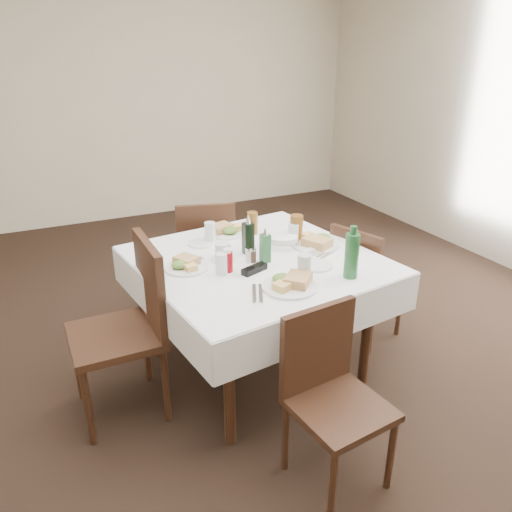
{
  "coord_description": "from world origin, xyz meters",
  "views": [
    {
      "loc": [
        -0.93,
        -2.33,
        1.92
      ],
      "look_at": [
        0.19,
        0.04,
        0.8
      ],
      "focal_mm": 35.0,
      "sensor_mm": 36.0,
      "label": 1
    }
  ],
  "objects_px": {
    "chair_north": "(206,250)",
    "water_e": "(293,233)",
    "water_n": "(210,232)",
    "water_s": "(304,267)",
    "green_bottle": "(352,255)",
    "oil_cruet_green": "(265,247)",
    "chair_west": "(132,318)",
    "ketchup_bottle": "(227,261)",
    "oil_cruet_dark": "(248,237)",
    "water_w": "(221,264)",
    "dining_table": "(257,271)",
    "bread_basket": "(283,241)",
    "chair_south": "(329,386)",
    "coffee_mug": "(223,252)",
    "chair_east": "(361,277)"
  },
  "relations": [
    {
      "from": "bread_basket",
      "to": "oil_cruet_dark",
      "type": "xyz_separation_m",
      "value": [
        -0.24,
        -0.02,
        0.07
      ]
    },
    {
      "from": "chair_east",
      "to": "ketchup_bottle",
      "type": "distance_m",
      "value": 1.07
    },
    {
      "from": "water_e",
      "to": "ketchup_bottle",
      "type": "bearing_deg",
      "value": -157.34
    },
    {
      "from": "chair_south",
      "to": "water_s",
      "type": "relative_size",
      "value": 6.14
    },
    {
      "from": "chair_south",
      "to": "chair_west",
      "type": "distance_m",
      "value": 1.1
    },
    {
      "from": "coffee_mug",
      "to": "ketchup_bottle",
      "type": "bearing_deg",
      "value": -102.99
    },
    {
      "from": "water_s",
      "to": "oil_cruet_dark",
      "type": "relative_size",
      "value": 0.57
    },
    {
      "from": "water_s",
      "to": "ketchup_bottle",
      "type": "xyz_separation_m",
      "value": [
        -0.33,
        0.26,
        -0.01
      ]
    },
    {
      "from": "ketchup_bottle",
      "to": "dining_table",
      "type": "bearing_deg",
      "value": 21.88
    },
    {
      "from": "green_bottle",
      "to": "oil_cruet_green",
      "type": "bearing_deg",
      "value": 130.12
    },
    {
      "from": "water_s",
      "to": "bread_basket",
      "type": "distance_m",
      "value": 0.48
    },
    {
      "from": "ketchup_bottle",
      "to": "oil_cruet_dark",
      "type": "bearing_deg",
      "value": 41.4
    },
    {
      "from": "water_n",
      "to": "water_e",
      "type": "xyz_separation_m",
      "value": [
        0.47,
        -0.24,
        -0.0
      ]
    },
    {
      "from": "coffee_mug",
      "to": "water_s",
      "type": "bearing_deg",
      "value": -54.73
    },
    {
      "from": "oil_cruet_dark",
      "to": "green_bottle",
      "type": "distance_m",
      "value": 0.64
    },
    {
      "from": "chair_east",
      "to": "water_n",
      "type": "relative_size",
      "value": 6.52
    },
    {
      "from": "chair_west",
      "to": "water_n",
      "type": "xyz_separation_m",
      "value": [
        0.61,
        0.4,
        0.26
      ]
    },
    {
      "from": "chair_north",
      "to": "chair_east",
      "type": "distance_m",
      "value": 1.16
    },
    {
      "from": "water_w",
      "to": "bread_basket",
      "type": "xyz_separation_m",
      "value": [
        0.5,
        0.22,
        -0.03
      ]
    },
    {
      "from": "chair_north",
      "to": "water_w",
      "type": "height_order",
      "value": "chair_north"
    },
    {
      "from": "water_e",
      "to": "oil_cruet_dark",
      "type": "relative_size",
      "value": 0.49
    },
    {
      "from": "chair_north",
      "to": "water_e",
      "type": "xyz_separation_m",
      "value": [
        0.33,
        -0.71,
        0.32
      ]
    },
    {
      "from": "oil_cruet_dark",
      "to": "coffee_mug",
      "type": "height_order",
      "value": "oil_cruet_dark"
    },
    {
      "from": "dining_table",
      "to": "chair_east",
      "type": "height_order",
      "value": "chair_east"
    },
    {
      "from": "ketchup_bottle",
      "to": "green_bottle",
      "type": "distance_m",
      "value": 0.67
    },
    {
      "from": "chair_west",
      "to": "green_bottle",
      "type": "relative_size",
      "value": 3.41
    },
    {
      "from": "chair_west",
      "to": "water_e",
      "type": "distance_m",
      "value": 1.12
    },
    {
      "from": "water_w",
      "to": "green_bottle",
      "type": "xyz_separation_m",
      "value": [
        0.61,
        -0.33,
        0.07
      ]
    },
    {
      "from": "chair_west",
      "to": "dining_table",
      "type": "bearing_deg",
      "value": 2.21
    },
    {
      "from": "chair_east",
      "to": "oil_cruet_dark",
      "type": "height_order",
      "value": "oil_cruet_dark"
    },
    {
      "from": "chair_east",
      "to": "oil_cruet_dark",
      "type": "distance_m",
      "value": 0.89
    },
    {
      "from": "water_n",
      "to": "water_s",
      "type": "xyz_separation_m",
      "value": [
        0.26,
        -0.72,
        0.0
      ]
    },
    {
      "from": "chair_south",
      "to": "water_e",
      "type": "relative_size",
      "value": 7.02
    },
    {
      "from": "coffee_mug",
      "to": "water_w",
      "type": "bearing_deg",
      "value": -113.97
    },
    {
      "from": "dining_table",
      "to": "ketchup_bottle",
      "type": "distance_m",
      "value": 0.28
    },
    {
      "from": "chair_south",
      "to": "ketchup_bottle",
      "type": "distance_m",
      "value": 0.87
    },
    {
      "from": "chair_west",
      "to": "green_bottle",
      "type": "height_order",
      "value": "green_bottle"
    },
    {
      "from": "chair_west",
      "to": "green_bottle",
      "type": "xyz_separation_m",
      "value": [
        1.1,
        -0.41,
        0.33
      ]
    },
    {
      "from": "oil_cruet_green",
      "to": "ketchup_bottle",
      "type": "relative_size",
      "value": 1.6
    },
    {
      "from": "bread_basket",
      "to": "green_bottle",
      "type": "relative_size",
      "value": 0.7
    },
    {
      "from": "oil_cruet_green",
      "to": "chair_north",
      "type": "bearing_deg",
      "value": 92.45
    },
    {
      "from": "dining_table",
      "to": "chair_west",
      "type": "bearing_deg",
      "value": -177.79
    },
    {
      "from": "dining_table",
      "to": "chair_west",
      "type": "distance_m",
      "value": 0.77
    },
    {
      "from": "water_n",
      "to": "water_w",
      "type": "bearing_deg",
      "value": -103.53
    },
    {
      "from": "chair_south",
      "to": "water_s",
      "type": "bearing_deg",
      "value": 72.83
    },
    {
      "from": "green_bottle",
      "to": "dining_table",
      "type": "bearing_deg",
      "value": 127.99
    },
    {
      "from": "water_e",
      "to": "water_w",
      "type": "distance_m",
      "value": 0.63
    },
    {
      "from": "water_w",
      "to": "bread_basket",
      "type": "height_order",
      "value": "water_w"
    },
    {
      "from": "water_s",
      "to": "ketchup_bottle",
      "type": "relative_size",
      "value": 1.03
    },
    {
      "from": "dining_table",
      "to": "chair_west",
      "type": "xyz_separation_m",
      "value": [
        -0.76,
        -0.03,
        -0.12
      ]
    }
  ]
}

